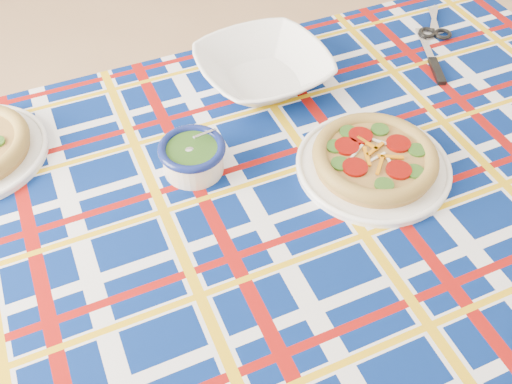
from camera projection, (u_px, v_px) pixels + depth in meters
name	position (u px, v px, depth m)	size (l,w,h in m)	color
floor	(217.00, 218.00, 1.97)	(4.00, 4.00, 0.00)	#AA8058
dining_table	(288.00, 218.00, 1.11)	(1.63, 1.08, 0.74)	brown
tablecloth	(288.00, 210.00, 1.09)	(1.61, 1.02, 0.10)	navy
main_focaccia_plate	(375.00, 158.00, 1.07)	(0.30, 0.30, 0.06)	#A6793B
pesto_bowl	(193.00, 155.00, 1.06)	(0.13, 0.13, 0.08)	#1B3D10
serving_bowl	(263.00, 69.00, 1.25)	(0.28, 0.28, 0.07)	white
table_knife	(426.00, 45.00, 1.36)	(0.24, 0.02, 0.01)	silver
kitchen_scissors	(434.00, 18.00, 1.44)	(0.18, 0.08, 0.01)	silver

